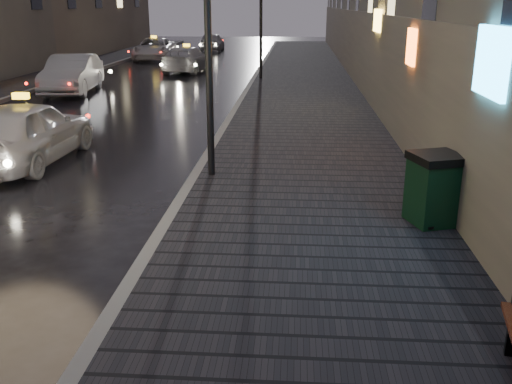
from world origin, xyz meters
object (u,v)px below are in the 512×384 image
at_px(taxi_far, 154,49).
at_px(lamp_near, 207,5).
at_px(car_left_mid, 72,74).
at_px(taxi_mid, 187,59).
at_px(lamp_far, 261,4).
at_px(trash_bin, 435,188).
at_px(taxi_near, 25,132).
at_px(car_far, 212,42).

bearing_deg(taxi_far, lamp_near, -77.20).
bearing_deg(car_left_mid, taxi_far, 83.75).
height_order(lamp_near, taxi_far, lamp_near).
bearing_deg(taxi_mid, lamp_near, 108.52).
bearing_deg(taxi_mid, lamp_far, 145.63).
bearing_deg(taxi_far, lamp_far, -57.29).
bearing_deg(taxi_mid, trash_bin, 116.70).
distance_m(taxi_near, car_left_mid, 11.14).
bearing_deg(car_left_mid, lamp_far, 22.51).
relative_size(car_left_mid, car_far, 1.15).
bearing_deg(lamp_far, lamp_near, -90.00).
height_order(taxi_mid, car_far, car_far).
relative_size(taxi_near, taxi_far, 0.88).
bearing_deg(trash_bin, car_far, 85.25).
height_order(car_left_mid, car_far, car_left_mid).
height_order(lamp_near, lamp_far, same).
distance_m(lamp_near, lamp_far, 16.00).
distance_m(lamp_far, trash_bin, 19.08).
bearing_deg(lamp_far, trash_bin, -77.92).
xyz_separation_m(lamp_far, car_far, (-4.91, 17.72, -2.80)).
distance_m(lamp_far, car_left_mid, 9.01).
bearing_deg(car_left_mid, lamp_near, -64.55).
xyz_separation_m(trash_bin, car_far, (-8.86, 36.18, -0.04)).
bearing_deg(trash_bin, lamp_near, 129.62).
height_order(lamp_far, car_far, lamp_far).
height_order(car_left_mid, taxi_mid, car_left_mid).
bearing_deg(lamp_far, taxi_near, -106.48).
height_order(lamp_far, trash_bin, lamp_far).
xyz_separation_m(taxi_far, car_far, (2.75, 7.19, -0.00)).
bearing_deg(taxi_far, taxi_mid, -66.71).
bearing_deg(lamp_near, taxi_far, 106.10).
bearing_deg(taxi_mid, car_far, -80.68).
distance_m(taxi_near, taxi_far, 25.67).
relative_size(car_left_mid, taxi_mid, 1.01).
height_order(trash_bin, taxi_near, taxi_near).
xyz_separation_m(trash_bin, taxi_mid, (-8.15, 22.08, -0.06)).
height_order(lamp_near, taxi_near, lamp_near).
relative_size(trash_bin, taxi_near, 0.26).
bearing_deg(taxi_near, car_far, -87.07).
bearing_deg(lamp_near, trash_bin, -31.89).
relative_size(car_left_mid, taxi_far, 0.93).
xyz_separation_m(taxi_near, car_far, (-0.49, 32.66, -0.05)).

